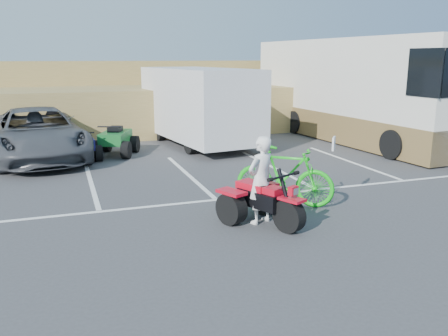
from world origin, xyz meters
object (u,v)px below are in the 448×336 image
object	(u,v)px
red_trike_atv	(265,224)
quad_atv_blue	(83,159)
grey_pickup	(38,134)
green_dirt_bike	(285,176)
quad_atv_green	(117,155)
rv_motorhome	(353,97)
cargo_trailer	(199,104)
rider	(261,180)

from	to	relation	value
red_trike_atv	quad_atv_blue	size ratio (longest dim) A/B	1.15
grey_pickup	green_dirt_bike	bearing A→B (deg)	-60.45
grey_pickup	quad_atv_green	xyz separation A→B (m)	(2.49, -0.25, -0.83)
rv_motorhome	cargo_trailer	bearing A→B (deg)	168.10
red_trike_atv	grey_pickup	bearing A→B (deg)	94.23
cargo_trailer	quad_atv_blue	bearing A→B (deg)	-170.70
green_dirt_bike	cargo_trailer	world-z (taller)	cargo_trailer
rv_motorhome	rider	bearing A→B (deg)	-137.44
quad_atv_blue	rv_motorhome	bearing A→B (deg)	-0.11
rider	grey_pickup	world-z (taller)	rider
rider	green_dirt_bike	xyz separation A→B (m)	(1.00, 0.94, -0.22)
green_dirt_bike	cargo_trailer	bearing A→B (deg)	36.27
cargo_trailer	quad_atv_green	bearing A→B (deg)	-170.65
cargo_trailer	quad_atv_blue	xyz separation A→B (m)	(-4.42, -1.40, -1.56)
grey_pickup	quad_atv_green	distance (m)	2.64
grey_pickup	quad_atv_blue	size ratio (longest dim) A/B	3.97
grey_pickup	rv_motorhome	bearing A→B (deg)	-7.60
cargo_trailer	rv_motorhome	distance (m)	6.34
quad_atv_green	cargo_trailer	bearing A→B (deg)	40.82
red_trike_atv	quad_atv_blue	bearing A→B (deg)	88.07
green_dirt_bike	quad_atv_green	distance (m)	7.61
red_trike_atv	rider	size ratio (longest dim) A/B	0.97
rider	grey_pickup	xyz separation A→B (m)	(-4.45, 8.18, -0.06)
rv_motorhome	quad_atv_blue	world-z (taller)	rv_motorhome
rv_motorhome	grey_pickup	bearing A→B (deg)	175.43
rv_motorhome	quad_atv_green	distance (m)	9.72
grey_pickup	quad_atv_green	bearing A→B (deg)	-13.26
grey_pickup	red_trike_atv	bearing A→B (deg)	-68.96
cargo_trailer	rv_motorhome	world-z (taller)	rv_motorhome
red_trike_atv	quad_atv_blue	world-z (taller)	red_trike_atv
quad_atv_green	red_trike_atv	bearing A→B (deg)	-52.76
quad_atv_green	grey_pickup	bearing A→B (deg)	-162.67
grey_pickup	quad_atv_blue	world-z (taller)	grey_pickup
red_trike_atv	quad_atv_blue	distance (m)	8.33
red_trike_atv	rider	xyz separation A→B (m)	(-0.06, 0.14, 0.89)
red_trike_atv	cargo_trailer	distance (m)	9.33
grey_pickup	cargo_trailer	world-z (taller)	cargo_trailer
red_trike_atv	quad_atv_green	world-z (taller)	red_trike_atv
red_trike_atv	quad_atv_green	bearing A→B (deg)	79.83
red_trike_atv	green_dirt_bike	size ratio (longest dim) A/B	0.77
grey_pickup	cargo_trailer	xyz separation A→B (m)	(5.77, 0.79, 0.73)
green_dirt_bike	quad_atv_blue	size ratio (longest dim) A/B	1.49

